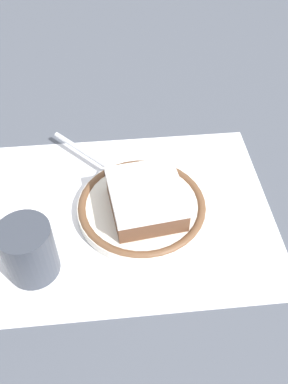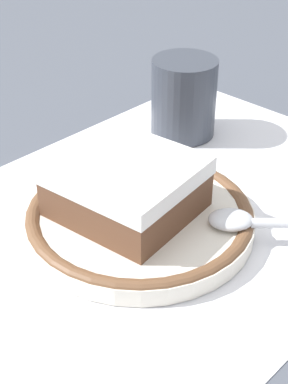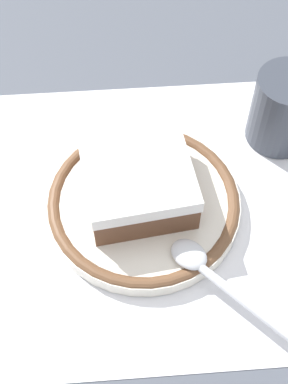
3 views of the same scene
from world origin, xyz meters
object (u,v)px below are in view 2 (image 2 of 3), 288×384
plate (144,219)px  spoon (271,222)px  cake_slice (126,186)px  cup (184,102)px

plate → spoon: 0.10m
cake_slice → cup: cup is taller
plate → cup: bearing=30.4°
plate → cake_slice: bearing=110.7°
spoon → plate: bearing=123.6°
plate → cake_slice: 0.03m
cake_slice → cup: bearing=25.4°
spoon → cup: cup is taller
plate → spoon: spoon is taller
cake_slice → spoon: 0.11m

